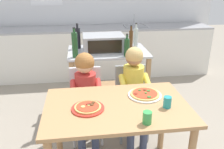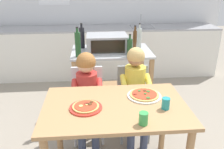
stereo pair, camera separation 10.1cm
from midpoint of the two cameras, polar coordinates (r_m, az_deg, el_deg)
ground_plane at (r=3.38m, az=-2.87°, el=-8.78°), size 11.62×11.62×0.00m
kitchen_counter at (r=4.47m, az=-4.56°, el=5.41°), size 4.21×0.60×1.09m
kitchen_island_cart at (r=3.17m, az=-1.88°, el=0.75°), size 1.00×0.64×0.86m
toaster_oven at (r=3.03m, az=-3.01°, el=7.46°), size 0.50×0.37×0.21m
bottle_clear_vinegar at (r=2.82m, az=2.50°, el=6.46°), size 0.06×0.06×0.27m
bottle_tall_green_wine at (r=2.81m, az=-9.85°, el=6.99°), size 0.07×0.07×0.35m
bottle_squat_spirits at (r=2.96m, az=4.64°, el=8.11°), size 0.05×0.05×0.36m
bottle_dark_olive_oil at (r=3.13m, az=3.57°, el=8.39°), size 0.05×0.05×0.31m
bottle_slim_sauce at (r=3.18m, az=-9.03°, el=8.56°), size 0.07×0.07×0.32m
dining_table at (r=2.06m, az=-0.28°, el=-10.14°), size 1.19×0.77×0.76m
dining_chair_left at (r=2.69m, az=-7.22°, el=-5.80°), size 0.36×0.36×0.81m
dining_chair_right at (r=2.73m, az=3.59°, el=-5.22°), size 0.36×0.36×0.81m
child_in_red_shirt at (r=2.50m, az=-7.38°, el=-3.28°), size 0.32×0.42×1.01m
child_in_yellow_shirt at (r=2.54m, az=4.21°, el=-2.54°), size 0.32×0.42×1.05m
pizza_plate_red_rimmed at (r=1.95m, az=-7.24°, el=-7.82°), size 0.26×0.26×0.03m
pizza_plate_white at (r=2.15m, az=6.45°, el=-4.73°), size 0.30×0.30×0.03m
drinking_cup_teal at (r=1.98m, az=11.56°, el=-6.46°), size 0.07×0.07×0.09m
drinking_cup_green at (r=1.76m, az=6.69°, el=-10.13°), size 0.07×0.07×0.09m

